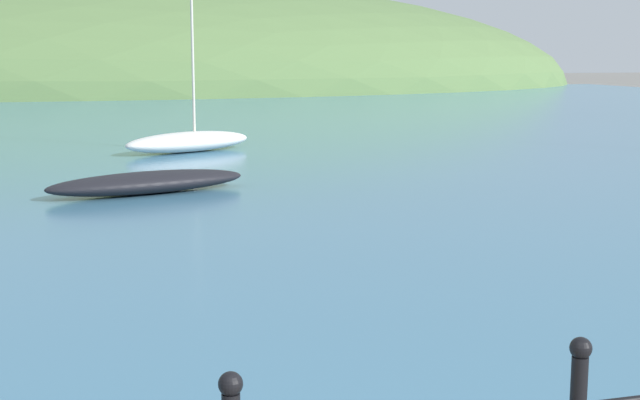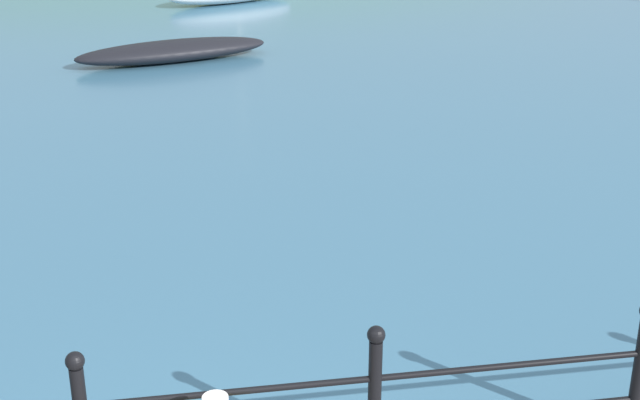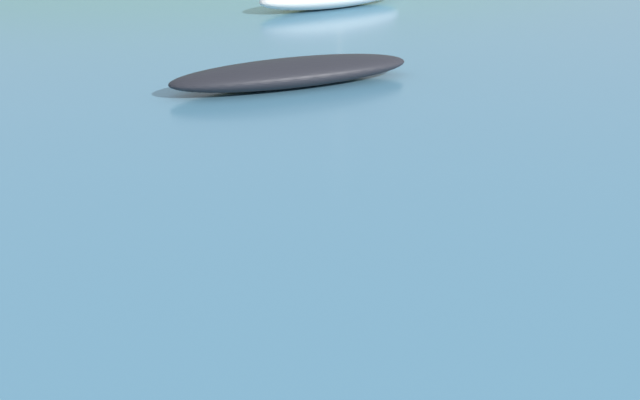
% 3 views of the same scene
% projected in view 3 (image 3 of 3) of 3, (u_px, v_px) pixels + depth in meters
% --- Properties ---
extents(boat_red_dinghy, '(3.97, 2.05, 0.40)m').
position_uv_depth(boat_red_dinghy, '(292.00, 72.00, 13.42)').
color(boat_red_dinghy, black).
rests_on(boat_red_dinghy, water).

